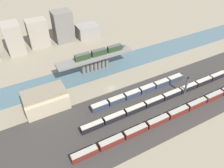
# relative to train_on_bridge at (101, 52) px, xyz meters

# --- Properties ---
(ground_plane) EXTENTS (400.00, 400.00, 0.00)m
(ground_plane) POSITION_rel_train_on_bridge_xyz_m (-4.05, -21.18, -12.50)
(ground_plane) COLOR gray
(railbed_yard) EXTENTS (280.00, 42.00, 0.01)m
(railbed_yard) POSITION_rel_train_on_bridge_xyz_m (-4.05, -45.18, -12.49)
(railbed_yard) COLOR #33302D
(railbed_yard) RESTS_ON ground
(river_water) EXTENTS (320.00, 19.21, 0.01)m
(river_water) POSITION_rel_train_on_bridge_xyz_m (-4.05, 0.00, -12.49)
(river_water) COLOR #47606B
(river_water) RESTS_ON ground
(bridge) EXTENTS (49.57, 8.34, 10.54)m
(bridge) POSITION_rel_train_on_bridge_xyz_m (-4.05, 0.00, -4.65)
(bridge) COLOR slate
(bridge) RESTS_ON ground
(train_on_bridge) EXTENTS (35.38, 2.76, 4.00)m
(train_on_bridge) POSITION_rel_train_on_bridge_xyz_m (0.00, 0.00, 0.00)
(train_on_bridge) COLOR #23381E
(train_on_bridge) RESTS_ON bridge
(train_yard_near) EXTENTS (105.80, 2.84, 3.65)m
(train_yard_near) POSITION_rel_train_on_bridge_xyz_m (11.10, -55.97, -10.70)
(train_yard_near) COLOR #5B1E19
(train_yard_near) RESTS_ON ground
(train_yard_mid) EXTENTS (100.46, 2.74, 3.53)m
(train_yard_mid) POSITION_rel_train_on_bridge_xyz_m (17.62, -43.84, -10.76)
(train_yard_mid) COLOR black
(train_yard_mid) RESTS_ON ground
(train_yard_far) EXTENTS (63.41, 3.20, 3.53)m
(train_yard_far) POSITION_rel_train_on_bridge_xyz_m (9.49, -33.24, -10.77)
(train_yard_far) COLOR #2D384C
(train_yard_far) RESTS_ON ground
(warehouse_building) EXTENTS (22.11, 15.96, 10.12)m
(warehouse_building) POSITION_rel_train_on_bridge_xyz_m (-41.12, -17.70, -7.68)
(warehouse_building) COLOR tan
(warehouse_building) RESTS_ON ground
(signal_tower) EXTENTS (1.08, 1.08, 12.14)m
(signal_tower) POSITION_rel_train_on_bridge_xyz_m (30.29, -45.45, -6.65)
(signal_tower) COLOR #4C4C51
(signal_tower) RESTS_ON ground
(city_block_left) EXTENTS (11.41, 14.79, 21.83)m
(city_block_left) POSITION_rel_train_on_bridge_xyz_m (-44.82, 48.76, -1.58)
(city_block_left) COLOR gray
(city_block_left) RESTS_ON ground
(city_block_center) EXTENTS (14.43, 9.57, 20.64)m
(city_block_center) POSITION_rel_train_on_bridge_xyz_m (-27.46, 50.21, -2.18)
(city_block_center) COLOR gray
(city_block_center) RESTS_ON ground
(city_block_right) EXTENTS (14.16, 11.71, 23.81)m
(city_block_right) POSITION_rel_train_on_bridge_xyz_m (-8.23, 49.47, -0.59)
(city_block_right) COLOR slate
(city_block_right) RESTS_ON ground
(city_block_far_right) EXTENTS (17.05, 12.48, 9.83)m
(city_block_far_right) POSITION_rel_train_on_bridge_xyz_m (10.82, 47.07, -7.58)
(city_block_far_right) COLOR gray
(city_block_far_right) RESTS_ON ground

